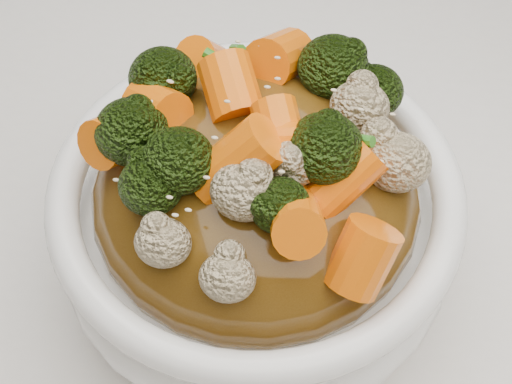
# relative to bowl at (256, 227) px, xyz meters

# --- Properties ---
(tablecloth) EXTENTS (1.20, 0.80, 0.04)m
(tablecloth) POSITION_rel_bowl_xyz_m (0.05, 0.06, -0.06)
(tablecloth) COLOR white
(tablecloth) RESTS_ON dining_table
(bowl) EXTENTS (0.22, 0.22, 0.08)m
(bowl) POSITION_rel_bowl_xyz_m (0.00, 0.00, 0.00)
(bowl) COLOR white
(bowl) RESTS_ON tablecloth
(sauce_base) EXTENTS (0.18, 0.18, 0.09)m
(sauce_base) POSITION_rel_bowl_xyz_m (0.00, 0.00, 0.03)
(sauce_base) COLOR #51330D
(sauce_base) RESTS_ON bowl
(carrots) EXTENTS (0.18, 0.18, 0.05)m
(carrots) POSITION_rel_bowl_xyz_m (0.00, 0.00, 0.08)
(carrots) COLOR orange
(carrots) RESTS_ON sauce_base
(broccoli) EXTENTS (0.18, 0.18, 0.04)m
(broccoli) POSITION_rel_bowl_xyz_m (0.00, 0.00, 0.08)
(broccoli) COLOR black
(broccoli) RESTS_ON sauce_base
(cauliflower) EXTENTS (0.18, 0.18, 0.03)m
(cauliflower) POSITION_rel_bowl_xyz_m (0.00, 0.00, 0.08)
(cauliflower) COLOR #C9B589
(cauliflower) RESTS_ON sauce_base
(scallions) EXTENTS (0.13, 0.13, 0.02)m
(scallions) POSITION_rel_bowl_xyz_m (-0.00, 0.00, 0.08)
(scallions) COLOR #2A731A
(scallions) RESTS_ON sauce_base
(sesame_seeds) EXTENTS (0.16, 0.16, 0.01)m
(sesame_seeds) POSITION_rel_bowl_xyz_m (-0.00, 0.00, 0.08)
(sesame_seeds) COLOR beige
(sesame_seeds) RESTS_ON sauce_base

